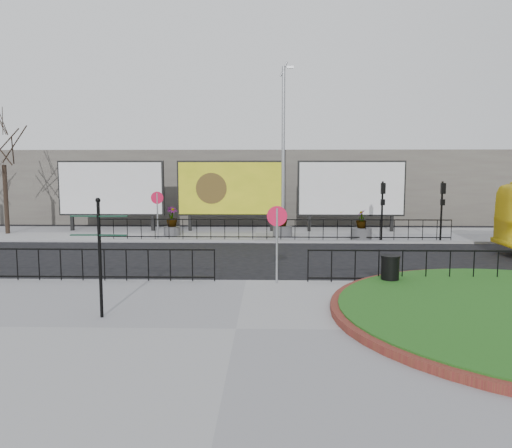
{
  "coord_description": "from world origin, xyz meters",
  "views": [
    {
      "loc": [
        0.74,
        -16.03,
        3.75
      ],
      "look_at": [
        0.28,
        1.85,
        1.77
      ],
      "focal_mm": 35.0,
      "sensor_mm": 36.0,
      "label": 1
    }
  ],
  "objects_px": {
    "billboard_mid": "(230,189)",
    "planter_c": "(361,229)",
    "fingerpost_sign": "(100,246)",
    "planter_a": "(172,224)",
    "litter_bin": "(390,271)",
    "planter_b": "(283,227)",
    "lamp_post": "(283,149)"
  },
  "relations": [
    {
      "from": "planter_b",
      "to": "planter_c",
      "type": "bearing_deg",
      "value": -13.58
    },
    {
      "from": "billboard_mid",
      "to": "litter_bin",
      "type": "xyz_separation_m",
      "value": [
        6.0,
        -13.73,
        -1.99
      ]
    },
    {
      "from": "billboard_mid",
      "to": "litter_bin",
      "type": "bearing_deg",
      "value": -66.4
    },
    {
      "from": "planter_b",
      "to": "planter_c",
      "type": "distance_m",
      "value": 4.18
    },
    {
      "from": "lamp_post",
      "to": "litter_bin",
      "type": "distance_m",
      "value": 12.85
    },
    {
      "from": "planter_c",
      "to": "fingerpost_sign",
      "type": "bearing_deg",
      "value": -122.5
    },
    {
      "from": "planter_a",
      "to": "planter_b",
      "type": "relative_size",
      "value": 1.05
    },
    {
      "from": "billboard_mid",
      "to": "planter_a",
      "type": "xyz_separation_m",
      "value": [
        -3.07,
        -1.97,
        -1.84
      ]
    },
    {
      "from": "planter_b",
      "to": "planter_a",
      "type": "bearing_deg",
      "value": 177.86
    },
    {
      "from": "lamp_post",
      "to": "fingerpost_sign",
      "type": "xyz_separation_m",
      "value": [
        -4.87,
        -15.19,
        -2.93
      ]
    },
    {
      "from": "litter_bin",
      "to": "planter_b",
      "type": "height_order",
      "value": "planter_b"
    },
    {
      "from": "billboard_mid",
      "to": "fingerpost_sign",
      "type": "distance_m",
      "value": 17.27
    },
    {
      "from": "lamp_post",
      "to": "planter_c",
      "type": "bearing_deg",
      "value": -16.65
    },
    {
      "from": "billboard_mid",
      "to": "fingerpost_sign",
      "type": "relative_size",
      "value": 2.11
    },
    {
      "from": "fingerpost_sign",
      "to": "planter_b",
      "type": "relative_size",
      "value": 1.97
    },
    {
      "from": "planter_a",
      "to": "planter_c",
      "type": "bearing_deg",
      "value": -6.81
    },
    {
      "from": "billboard_mid",
      "to": "fingerpost_sign",
      "type": "height_order",
      "value": "billboard_mid"
    },
    {
      "from": "billboard_mid",
      "to": "planter_c",
      "type": "xyz_separation_m",
      "value": [
        7.04,
        -3.18,
        -1.97
      ]
    },
    {
      "from": "litter_bin",
      "to": "fingerpost_sign",
      "type": "bearing_deg",
      "value": -156.46
    },
    {
      "from": "fingerpost_sign",
      "to": "planter_a",
      "type": "distance_m",
      "value": 15.28
    },
    {
      "from": "billboard_mid",
      "to": "planter_c",
      "type": "bearing_deg",
      "value": -24.29
    },
    {
      "from": "billboard_mid",
      "to": "planter_b",
      "type": "distance_m",
      "value": 4.2
    },
    {
      "from": "planter_a",
      "to": "lamp_post",
      "type": "bearing_deg",
      "value": 0.0
    },
    {
      "from": "billboard_mid",
      "to": "planter_c",
      "type": "relative_size",
      "value": 4.06
    },
    {
      "from": "lamp_post",
      "to": "fingerpost_sign",
      "type": "height_order",
      "value": "lamp_post"
    },
    {
      "from": "lamp_post",
      "to": "planter_a",
      "type": "height_order",
      "value": "lamp_post"
    },
    {
      "from": "fingerpost_sign",
      "to": "litter_bin",
      "type": "relative_size",
      "value": 3.02
    },
    {
      "from": "litter_bin",
      "to": "lamp_post",
      "type": "bearing_deg",
      "value": 104.28
    },
    {
      "from": "planter_b",
      "to": "litter_bin",
      "type": "bearing_deg",
      "value": -75.34
    },
    {
      "from": "billboard_mid",
      "to": "litter_bin",
      "type": "distance_m",
      "value": 15.12
    },
    {
      "from": "billboard_mid",
      "to": "planter_a",
      "type": "height_order",
      "value": "billboard_mid"
    },
    {
      "from": "billboard_mid",
      "to": "planter_a",
      "type": "relative_size",
      "value": 3.95
    }
  ]
}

